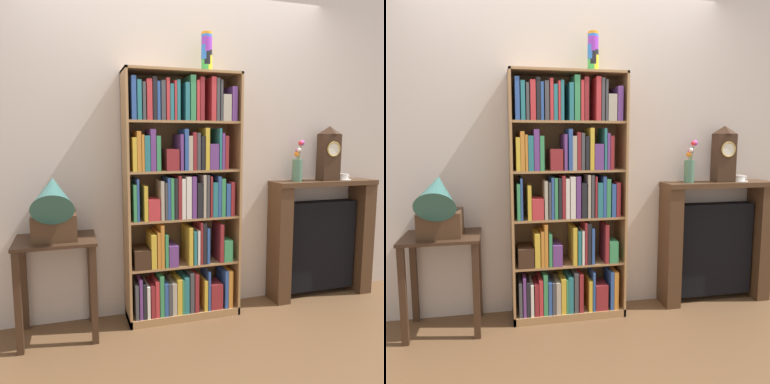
# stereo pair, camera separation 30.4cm
# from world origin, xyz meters

# --- Properties ---
(ground_plane) EXTENTS (7.71, 6.40, 0.02)m
(ground_plane) POSITION_xyz_m (0.00, 0.00, -0.01)
(ground_plane) COLOR brown
(wall_back) EXTENTS (4.71, 0.08, 2.68)m
(wall_back) POSITION_xyz_m (0.18, 0.28, 1.34)
(wall_back) COLOR beige
(wall_back) RESTS_ON ground
(bookshelf) EXTENTS (0.87, 0.29, 1.88)m
(bookshelf) POSITION_xyz_m (-0.01, 0.09, 0.89)
(bookshelf) COLOR #A87A4C
(bookshelf) RESTS_ON ground
(cup_stack) EXTENTS (0.08, 0.08, 0.29)m
(cup_stack) POSITION_xyz_m (0.19, 0.10, 2.02)
(cup_stack) COLOR green
(cup_stack) RESTS_ON bookshelf
(side_table_left) EXTENTS (0.54, 0.43, 0.71)m
(side_table_left) POSITION_xyz_m (-0.93, 0.03, 0.51)
(side_table_left) COLOR #382316
(side_table_left) RESTS_ON ground
(gramophone) EXTENTS (0.29, 0.46, 0.53)m
(gramophone) POSITION_xyz_m (-0.93, -0.04, 0.94)
(gramophone) COLOR #472D1C
(gramophone) RESTS_ON side_table_left
(fireplace_mantel) EXTENTS (0.95, 0.25, 1.03)m
(fireplace_mantel) POSITION_xyz_m (1.28, 0.14, 0.51)
(fireplace_mantel) COLOR #472D1C
(fireplace_mantel) RESTS_ON ground
(mantel_clock) EXTENTS (0.16, 0.13, 0.46)m
(mantel_clock) POSITION_xyz_m (1.32, 0.12, 1.26)
(mantel_clock) COLOR #382316
(mantel_clock) RESTS_ON fireplace_mantel
(flower_vase) EXTENTS (0.13, 0.11, 0.35)m
(flower_vase) POSITION_xyz_m (1.02, 0.13, 1.17)
(flower_vase) COLOR #4C7A60
(flower_vase) RESTS_ON fireplace_mantel
(teacup_with_saucer) EXTENTS (0.14, 0.14, 0.05)m
(teacup_with_saucer) POSITION_xyz_m (1.48, 0.12, 1.05)
(teacup_with_saucer) COLOR white
(teacup_with_saucer) RESTS_ON fireplace_mantel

